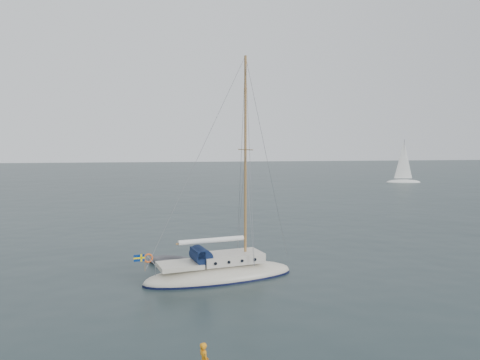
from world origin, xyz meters
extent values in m
plane|color=black|center=(0.00, 0.00, 0.00)|extent=(300.00, 300.00, 0.00)
ellipsoid|color=beige|center=(-1.94, -1.32, 0.14)|extent=(8.18, 2.55, 1.36)
cube|color=beige|center=(-1.30, -1.32, 1.07)|extent=(3.27, 1.73, 0.50)
cube|color=beige|center=(-4.12, -1.32, 0.93)|extent=(2.18, 1.73, 0.23)
cylinder|color=#0D1937|center=(-2.99, -1.32, 1.32)|extent=(0.87, 1.50, 0.87)
cube|color=#0D1937|center=(-3.17, -1.32, 1.50)|extent=(0.41, 1.50, 0.36)
cylinder|color=#9D663D|center=(-0.49, -1.32, 6.27)|extent=(0.14, 0.14, 10.91)
cylinder|color=#9D663D|center=(-0.49, -1.32, 6.82)|extent=(0.05, 2.00, 0.05)
cylinder|color=#9D663D|center=(-2.40, -1.32, 2.05)|extent=(3.82, 0.09, 0.09)
cylinder|color=white|center=(-2.40, -1.32, 2.09)|extent=(3.55, 0.25, 0.25)
cylinder|color=gray|center=(-5.58, -1.32, 1.32)|extent=(0.04, 2.00, 0.04)
torus|color=#E0541A|center=(-5.62, -0.77, 1.32)|extent=(0.49, 0.09, 0.49)
cylinder|color=#9D663D|center=(-5.90, -1.32, 1.23)|extent=(0.03, 0.03, 0.82)
cube|color=navy|center=(-6.17, -1.32, 1.50)|extent=(0.55, 0.02, 0.35)
cube|color=#FFD805|center=(-6.17, -1.32, 1.50)|extent=(0.56, 0.03, 0.08)
cube|color=#FFD805|center=(-6.07, -1.32, 1.50)|extent=(0.08, 0.03, 0.36)
cylinder|color=black|center=(-2.49, -0.44, 1.07)|extent=(0.16, 0.05, 0.16)
cylinder|color=black|center=(-2.49, -2.19, 1.07)|extent=(0.16, 0.05, 0.16)
cylinder|color=black|center=(-1.76, -0.44, 1.07)|extent=(0.16, 0.05, 0.16)
cylinder|color=black|center=(-1.76, -2.19, 1.07)|extent=(0.16, 0.05, 0.16)
cylinder|color=black|center=(-1.03, -0.44, 1.07)|extent=(0.16, 0.05, 0.16)
cylinder|color=black|center=(-1.03, -2.19, 1.07)|extent=(0.16, 0.05, 0.16)
cylinder|color=black|center=(-0.31, -0.44, 1.07)|extent=(0.16, 0.05, 0.16)
cylinder|color=black|center=(-0.31, -2.19, 1.07)|extent=(0.16, 0.05, 0.16)
cube|color=#4F4F54|center=(-4.56, 2.37, 0.11)|extent=(1.57, 0.65, 0.09)
ellipsoid|color=white|center=(37.79, 52.48, 0.05)|extent=(6.22, 2.07, 1.04)
cylinder|color=gray|center=(37.79, 52.48, 4.14)|extent=(0.10, 0.10, 7.25)
cone|color=white|center=(37.74, 52.48, 4.14)|extent=(3.31, 3.31, 6.73)
camera|label=1|loc=(-4.83, -25.44, 7.19)|focal=35.00mm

